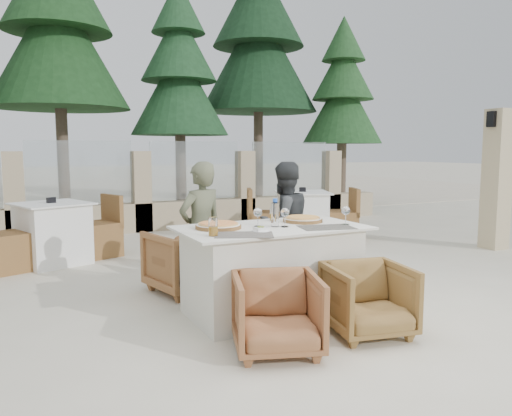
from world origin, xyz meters
name	(u,v)px	position (x,y,z in m)	size (l,w,h in m)	color
ground	(272,308)	(0.00, 0.00, 0.00)	(80.00, 80.00, 0.00)	beige
sand_patch	(77,191)	(0.00, 14.00, 0.01)	(30.00, 16.00, 0.01)	beige
perimeter_wall_far	(141,186)	(0.00, 4.80, 0.80)	(10.00, 0.34, 1.60)	tan
lantern_pillar	(497,180)	(4.20, 1.00, 1.00)	(0.34, 0.34, 2.00)	#C2B189
pine_mid_left	(59,61)	(-1.00, 7.50, 3.25)	(2.86, 2.86, 6.50)	#1D451E
pine_centre	(180,102)	(1.50, 7.20, 2.50)	(2.20, 2.20, 5.00)	#1F4A27
pine_mid_right	(258,72)	(3.80, 7.80, 3.40)	(2.99, 2.99, 6.80)	#17371D
pine_far_right	(342,116)	(5.50, 6.50, 2.25)	(1.98, 1.98, 4.50)	#245226
dining_table	(271,270)	(-0.06, -0.11, 0.39)	(1.60, 0.90, 0.77)	silver
placemat_near_left	(244,235)	(-0.45, -0.38, 0.77)	(0.45, 0.30, 0.00)	#615A53
placemat_near_right	(326,227)	(0.33, -0.36, 0.77)	(0.45, 0.30, 0.00)	#545148
pizza_left	(218,225)	(-0.51, 0.00, 0.80)	(0.39, 0.39, 0.05)	#DB501D
pizza_right	(303,219)	(0.33, 0.01, 0.79)	(0.36, 0.36, 0.05)	#C86B1B
water_bottle	(275,213)	(-0.03, -0.12, 0.89)	(0.07, 0.07, 0.24)	#B8D9F2
wine_glass_centre	(258,216)	(-0.17, -0.06, 0.86)	(0.08, 0.08, 0.18)	white
wine_glass_near	(285,216)	(0.03, -0.18, 0.86)	(0.08, 0.08, 0.18)	white
wine_glass_corner	(346,214)	(0.57, -0.30, 0.86)	(0.08, 0.08, 0.18)	white
beer_glass_left	(213,227)	(-0.69, -0.32, 0.84)	(0.07, 0.07, 0.15)	orange
beer_glass_right	(273,214)	(0.12, 0.19, 0.83)	(0.06, 0.06, 0.13)	gold
olive_dish	(261,229)	(-0.26, -0.29, 0.79)	(0.11, 0.11, 0.04)	white
armchair_far_left	(186,261)	(-0.51, 0.88, 0.32)	(0.68, 0.70, 0.63)	#996337
armchair_far_right	(274,254)	(0.49, 0.87, 0.29)	(0.62, 0.63, 0.58)	brown
armchair_near_left	(277,313)	(-0.43, -0.87, 0.28)	(0.60, 0.62, 0.56)	#955C36
armchair_near_right	(368,299)	(0.37, -0.89, 0.28)	(0.59, 0.61, 0.56)	olive
diner_left	(201,231)	(-0.45, 0.59, 0.66)	(0.48, 0.32, 1.32)	#545840
diner_right	(284,224)	(0.48, 0.63, 0.65)	(0.64, 0.49, 1.31)	#343739
bg_table_a	(53,234)	(-1.61, 2.79, 0.39)	(1.64, 0.82, 0.77)	white
bg_table_b	(302,216)	(2.05, 2.79, 0.39)	(1.64, 0.82, 0.77)	white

